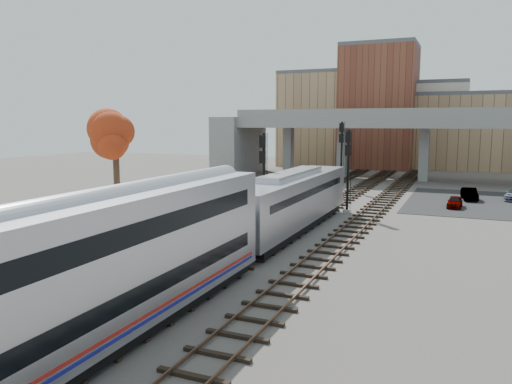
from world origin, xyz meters
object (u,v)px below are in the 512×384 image
Objects in this scene: locomotive at (292,200)px; car_b at (469,194)px; coach at (43,292)px; signal_mast_mid at (348,172)px; car_a at (455,202)px; tree at (115,141)px; signal_mast_far at (341,155)px; signal_mast_near at (263,182)px.

car_b is (11.70, 20.54, -1.64)m from locomotive.
coach is 3.50× the size of signal_mast_mid.
car_b is (1.22, 5.31, 0.07)m from car_a.
tree is (-13.25, -13.83, 2.94)m from signal_mast_mid.
locomotive is at bearing -127.80° from car_b.
signal_mast_mid is 11.07m from car_a.
locomotive is 2.43× the size of signal_mast_far.
tree is (-11.25, 17.55, 3.70)m from coach.
signal_mast_far is (-4.10, 14.78, 0.46)m from signal_mast_mid.
locomotive is 22.61m from coach.
signal_mast_mid is at bearing 77.16° from locomotive.
signal_mast_near is at bearing 27.86° from tree.
locomotive is 0.76× the size of coach.
car_b is (13.80, -3.02, -3.39)m from signal_mast_far.
signal_mast_far reaches higher than signal_mast_near.
car_b is (11.70, 43.14, -2.16)m from coach.
signal_mast_far is (-2.10, 23.56, 1.75)m from locomotive.
car_b is at bearing 48.11° from tree.
coach is 46.23m from signal_mast_far.
car_b is at bearing 56.37° from signal_mast_near.
car_a is at bearing 37.28° from signal_mast_mid.
coach is 6.86× the size of car_b.
coach is 44.76m from car_b.
signal_mast_mid reaches higher than locomotive.
signal_mast_far is at bearing 72.26° from tree.
signal_mast_far reaches higher than car_a.
signal_mast_near reaches higher than coach.
signal_mast_near is at bearing -114.51° from signal_mast_mid.
signal_mast_near is 0.80× the size of tree.
coach is at bearing -84.64° from signal_mast_near.
car_a is (12.58, 15.45, -2.90)m from signal_mast_near.
signal_mast_mid is 15.35m from signal_mast_far.
locomotive is 2.17× the size of tree.
signal_mast_far is 2.15× the size of car_b.
tree is at bearing -107.74° from signal_mast_far.
signal_mast_mid is (2.00, 31.38, 0.77)m from coach.
coach is 8.06× the size of car_a.
tree reaches higher than car_b.
locomotive is 2.72× the size of signal_mast_near.
coach is (-0.00, -22.61, 0.52)m from locomotive.
signal_mast_mid is at bearing 86.35° from coach.
car_a is (8.48, 6.46, -3.00)m from signal_mast_mid.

